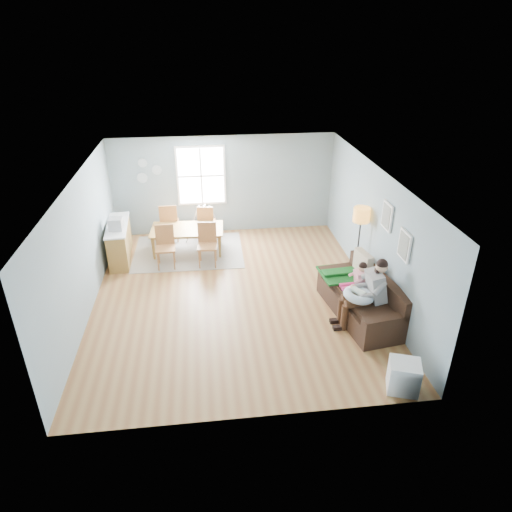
{
  "coord_description": "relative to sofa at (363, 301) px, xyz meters",
  "views": [
    {
      "loc": [
        -0.57,
        -8.48,
        5.32
      ],
      "look_at": [
        0.45,
        -0.14,
        1.0
      ],
      "focal_mm": 32.0,
      "sensor_mm": 36.0,
      "label": 1
    }
  ],
  "objects": [
    {
      "name": "counter",
      "position": [
        -5.21,
        3.13,
        0.15
      ],
      "size": [
        0.6,
        1.69,
        0.93
      ],
      "color": "olive",
      "rests_on": "room"
    },
    {
      "name": "pictures",
      "position": [
        0.45,
        0.0,
        1.53
      ],
      "size": [
        0.05,
        1.34,
        0.74
      ],
      "color": "white",
      "rests_on": "room"
    },
    {
      "name": "dining_table",
      "position": [
        -3.54,
        3.3,
        0.0
      ],
      "size": [
        1.88,
        1.12,
        0.64
      ],
      "primitive_type": "imported",
      "rotation": [
        0.0,
        0.0,
        -0.06
      ],
      "color": "olive",
      "rests_on": "rug"
    },
    {
      "name": "room",
      "position": [
        -2.51,
        1.05,
        2.1
      ],
      "size": [
        8.4,
        9.4,
        3.9
      ],
      "color": "brown"
    },
    {
      "name": "wall_plates",
      "position": [
        -4.52,
        4.52,
        1.51
      ],
      "size": [
        0.67,
        0.02,
        0.66
      ],
      "color": "#97AEB5",
      "rests_on": "room"
    },
    {
      "name": "rug",
      "position": [
        -3.54,
        3.3,
        -0.31
      ],
      "size": [
        2.8,
        2.15,
        0.01
      ],
      "primitive_type": "cube",
      "rotation": [
        0.0,
        0.0,
        -0.02
      ],
      "color": "#99948C",
      "rests_on": "room"
    },
    {
      "name": "monitor",
      "position": [
        -5.18,
        2.82,
        0.76
      ],
      "size": [
        0.33,
        0.31,
        0.29
      ],
      "color": "#A9A9AD",
      "rests_on": "counter"
    },
    {
      "name": "chair_se",
      "position": [
        -3.05,
        2.62,
        0.29
      ],
      "size": [
        0.51,
        0.51,
        1.05
      ],
      "color": "brown",
      "rests_on": "rug"
    },
    {
      "name": "toddler",
      "position": [
        -0.11,
        0.19,
        0.43
      ],
      "size": [
        0.55,
        0.28,
        0.85
      ],
      "color": "white",
      "rests_on": "sofa"
    },
    {
      "name": "father",
      "position": [
        -0.09,
        -0.33,
        0.45
      ],
      "size": [
        1.0,
        0.46,
        1.43
      ],
      "color": "gray",
      "rests_on": "sofa"
    },
    {
      "name": "chair_ne",
      "position": [
        -3.05,
        3.98,
        0.26
      ],
      "size": [
        0.51,
        0.51,
        1.0
      ],
      "color": "brown",
      "rests_on": "rug"
    },
    {
      "name": "sofa",
      "position": [
        0.0,
        0.0,
        0.0
      ],
      "size": [
        1.27,
        2.33,
        0.89
      ],
      "color": "black",
      "rests_on": "room"
    },
    {
      "name": "baby_swing",
      "position": [
        -3.11,
        4.15,
        0.08
      ],
      "size": [
        1.03,
        1.04,
        0.88
      ],
      "color": "#A9A9AD",
      "rests_on": "room"
    },
    {
      "name": "chair_nw",
      "position": [
        -4.03,
        3.99,
        0.31
      ],
      "size": [
        0.49,
        0.49,
        1.08
      ],
      "color": "brown",
      "rests_on": "rug"
    },
    {
      "name": "floor_lamp",
      "position": [
        0.29,
        1.38,
        1.15
      ],
      "size": [
        0.36,
        0.36,
        1.78
      ],
      "color": "black",
      "rests_on": "room"
    },
    {
      "name": "window",
      "position": [
        -3.11,
        4.52,
        1.33
      ],
      "size": [
        1.32,
        0.08,
        1.62
      ],
      "color": "white",
      "rests_on": "room"
    },
    {
      "name": "green_throw",
      "position": [
        -0.2,
        0.72,
        0.25
      ],
      "size": [
        1.08,
        0.91,
        0.04
      ],
      "primitive_type": "cube",
      "rotation": [
        0.0,
        0.0,
        0.09
      ],
      "color": "#166322",
      "rests_on": "sofa"
    },
    {
      "name": "beige_pillow",
      "position": [
        0.14,
        0.61,
        0.51
      ],
      "size": [
        0.26,
        0.57,
        0.55
      ],
      "primitive_type": "cube",
      "rotation": [
        0.0,
        0.0,
        0.19
      ],
      "color": "#BAAC8E",
      "rests_on": "sofa"
    },
    {
      "name": "nursing_pillow",
      "position": [
        -0.26,
        -0.36,
        0.38
      ],
      "size": [
        0.67,
        0.66,
        0.24
      ],
      "primitive_type": "torus",
      "rotation": [
        0.0,
        0.14,
        0.12
      ],
      "color": "silver",
      "rests_on": "father"
    },
    {
      "name": "chair_sw",
      "position": [
        -4.06,
        2.63,
        0.28
      ],
      "size": [
        0.48,
        0.48,
        1.03
      ],
      "color": "brown",
      "rests_on": "rug"
    },
    {
      "name": "storage_cube",
      "position": [
        -0.06,
        -2.14,
        -0.05
      ],
      "size": [
        0.59,
        0.56,
        0.53
      ],
      "color": "silver",
      "rests_on": "room"
    },
    {
      "name": "infant",
      "position": [
        -0.27,
        -0.33,
        0.46
      ],
      "size": [
        0.27,
        0.37,
        0.14
      ],
      "color": "silver",
      "rests_on": "nursing_pillow"
    }
  ]
}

